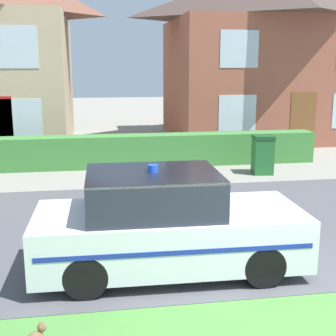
# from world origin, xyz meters

# --- Properties ---
(ground_plane) EXTENTS (80.00, 80.00, 0.00)m
(ground_plane) POSITION_xyz_m (0.00, 0.00, 0.00)
(ground_plane) COLOR gray
(road_strip) EXTENTS (28.00, 6.09, 0.01)m
(road_strip) POSITION_xyz_m (0.00, 3.87, 0.01)
(road_strip) COLOR #4C4C51
(road_strip) RESTS_ON ground
(garden_hedge) EXTENTS (11.77, 0.74, 0.98)m
(garden_hedge) POSITION_xyz_m (-1.27, 9.49, 0.49)
(garden_hedge) COLOR #3D7F38
(garden_hedge) RESTS_ON ground
(police_car) EXTENTS (4.05, 1.77, 1.66)m
(police_car) POSITION_xyz_m (-1.34, 1.93, 0.74)
(police_car) COLOR black
(police_car) RESTS_ON road_strip
(house_right) EXTENTS (8.41, 6.35, 7.04)m
(house_right) POSITION_xyz_m (5.03, 14.69, 3.59)
(house_right) COLOR #93513D
(house_right) RESTS_ON ground
(wheelie_bin) EXTENTS (0.63, 0.64, 1.12)m
(wheelie_bin) POSITION_xyz_m (2.43, 7.90, 0.56)
(wheelie_bin) COLOR #23662D
(wheelie_bin) RESTS_ON ground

